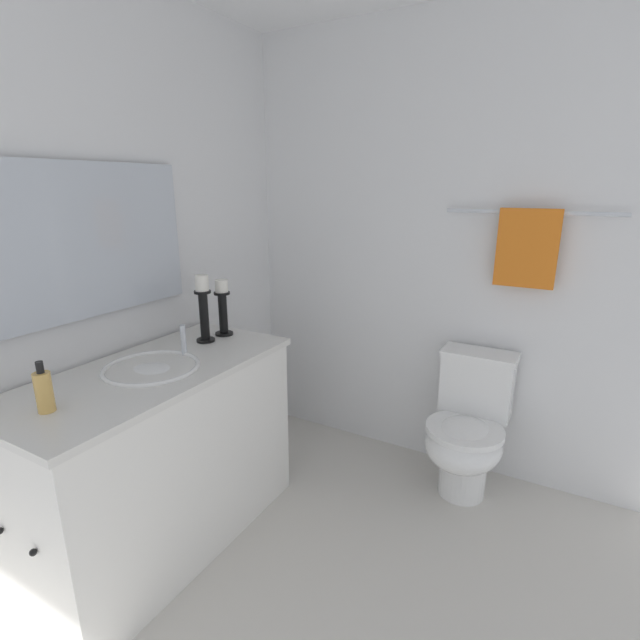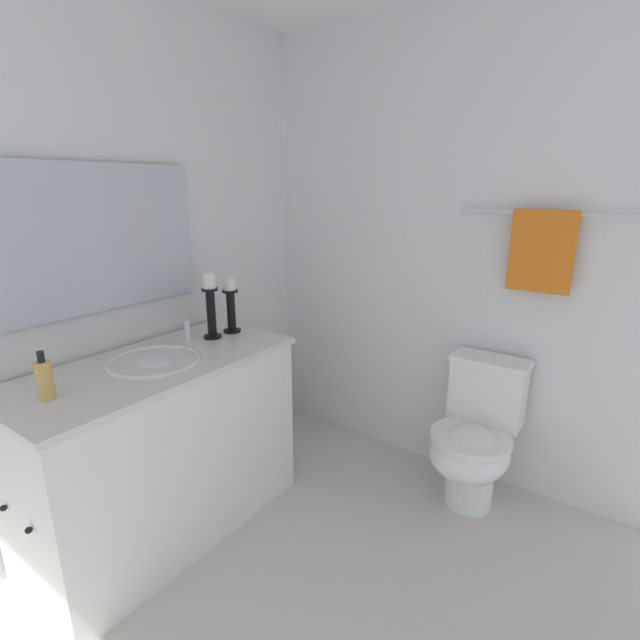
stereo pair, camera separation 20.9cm
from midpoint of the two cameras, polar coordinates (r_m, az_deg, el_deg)
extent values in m
cube|color=beige|center=(2.09, 4.35, -34.05)|extent=(2.53, 2.68, 0.02)
cube|color=white|center=(2.61, 20.45, 7.04)|extent=(2.53, 0.04, 2.45)
cube|color=white|center=(2.28, -23.31, 5.55)|extent=(0.04, 2.68, 2.45)
cube|color=white|center=(2.32, -16.03, -15.19)|extent=(0.55, 1.22, 0.82)
cube|color=silver|center=(2.13, -16.91, -5.34)|extent=(0.58, 1.25, 0.03)
sphere|color=black|center=(2.13, -31.75, -19.00)|extent=(0.02, 0.02, 0.02)
sphere|color=black|center=(1.97, -29.27, -21.55)|extent=(0.02, 0.02, 0.02)
ellipsoid|color=white|center=(2.15, -16.83, -6.20)|extent=(0.38, 0.30, 0.11)
torus|color=white|center=(2.13, -16.95, -4.86)|extent=(0.40, 0.40, 0.02)
cylinder|color=silver|center=(2.22, -13.25, -1.91)|extent=(0.02, 0.02, 0.14)
cube|color=silver|center=(2.24, -22.52, 9.19)|extent=(0.02, 0.93, 0.63)
cylinder|color=black|center=(2.47, -8.30, -1.33)|extent=(0.09, 0.09, 0.01)
cylinder|color=black|center=(2.45, -8.39, 0.92)|extent=(0.04, 0.04, 0.21)
cylinder|color=black|center=(2.42, -8.50, 3.49)|extent=(0.08, 0.08, 0.01)
cylinder|color=white|center=(2.41, -8.53, 4.34)|extent=(0.06, 0.06, 0.06)
cylinder|color=black|center=(2.40, -10.53, -2.02)|extent=(0.09, 0.09, 0.01)
cylinder|color=black|center=(2.36, -10.67, 0.65)|extent=(0.04, 0.04, 0.24)
cylinder|color=black|center=(2.33, -10.83, 3.66)|extent=(0.08, 0.08, 0.01)
cylinder|color=white|center=(2.32, -10.89, 4.72)|extent=(0.06, 0.06, 0.08)
cylinder|color=#E5B259|center=(1.89, -27.84, -6.59)|extent=(0.06, 0.06, 0.14)
cylinder|color=black|center=(1.86, -28.20, -4.02)|extent=(0.02, 0.02, 0.04)
cylinder|color=white|center=(2.71, 19.90, -18.64)|extent=(0.24, 0.24, 0.18)
ellipsoid|color=white|center=(2.55, 20.08, -14.93)|extent=(0.38, 0.46, 0.24)
cylinder|color=white|center=(2.51, 20.26, -13.36)|extent=(0.39, 0.39, 0.03)
cube|color=white|center=(2.63, 21.92, -8.21)|extent=(0.36, 0.17, 0.32)
cube|color=white|center=(2.57, 22.32, -4.64)|extent=(0.38, 0.19, 0.03)
cylinder|color=silver|center=(2.47, 28.19, 11.33)|extent=(0.81, 0.02, 0.02)
cube|color=orange|center=(2.46, 27.61, 7.39)|extent=(0.28, 0.03, 0.38)
camera|label=1|loc=(0.10, -87.14, 0.82)|focal=26.28mm
camera|label=2|loc=(0.10, 92.86, -0.82)|focal=26.28mm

